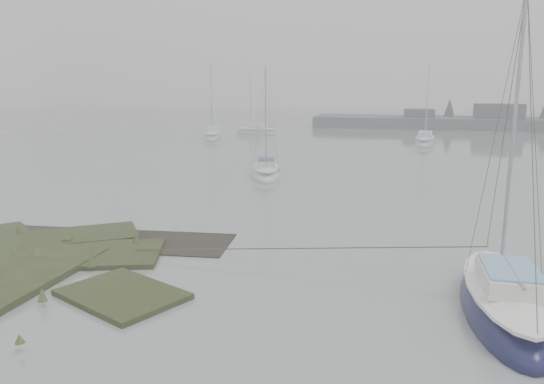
{
  "coord_description": "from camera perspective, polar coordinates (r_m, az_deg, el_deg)",
  "views": [
    {
      "loc": [
        8.33,
        -13.57,
        6.22
      ],
      "look_at": [
        3.2,
        6.82,
        1.8
      ],
      "focal_mm": 35.0,
      "sensor_mm": 36.0,
      "label": 1
    }
  ],
  "objects": [
    {
      "name": "sailboat_main",
      "position": [
        15.98,
        23.75,
        -10.99
      ],
      "size": [
        2.37,
        6.66,
        9.31
      ],
      "rotation": [
        0.0,
        0.0,
        0.03
      ],
      "color": "#101133",
      "rests_on": "ground"
    },
    {
      "name": "sailboat_far_b",
      "position": [
        55.13,
        16.1,
        5.21
      ],
      "size": [
        2.45,
        6.14,
        8.47
      ],
      "rotation": [
        0.0,
        0.0,
        -0.08
      ],
      "color": "#B2B6BD",
      "rests_on": "ground"
    },
    {
      "name": "sailboat_white",
      "position": [
        35.19,
        -0.66,
        2.09
      ],
      "size": [
        3.2,
        5.76,
        7.73
      ],
      "rotation": [
        0.0,
        0.0,
        0.27
      ],
      "color": "silver",
      "rests_on": "ground"
    },
    {
      "name": "sailboat_far_c",
      "position": [
        63.35,
        -1.72,
        6.45
      ],
      "size": [
        5.54,
        2.55,
        7.53
      ],
      "rotation": [
        0.0,
        0.0,
        1.42
      ],
      "color": "#A1A5AA",
      "rests_on": "ground"
    },
    {
      "name": "sailboat_far_a",
      "position": [
        58.8,
        -6.47,
        5.99
      ],
      "size": [
        3.78,
        6.29,
        8.43
      ],
      "rotation": [
        0.0,
        0.0,
        0.33
      ],
      "color": "#B8BEC2",
      "rests_on": "ground"
    },
    {
      "name": "ground",
      "position": [
        44.79,
        3.28,
        3.88
      ],
      "size": [
        160.0,
        160.0,
        0.0
      ],
      "primitive_type": "plane",
      "color": "slate",
      "rests_on": "ground"
    }
  ]
}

